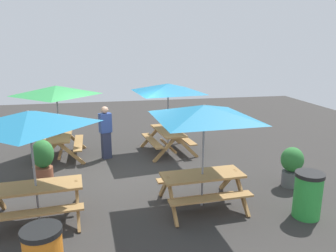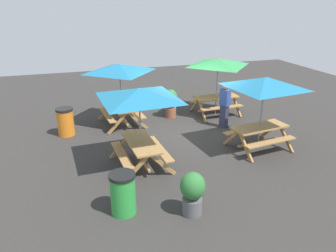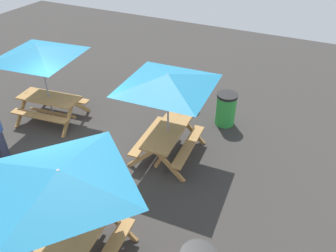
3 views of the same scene
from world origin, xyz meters
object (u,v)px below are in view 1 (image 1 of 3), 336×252
(potted_plant_0, at_px, (292,165))
(potted_plant_1, at_px, (43,159))
(person_standing, at_px, (106,131))
(picnic_table_0, at_px, (56,96))
(picnic_table_2, at_px, (204,119))
(picnic_table_3, at_px, (30,127))
(picnic_table_1, at_px, (168,93))
(trash_bin_green, at_px, (308,195))

(potted_plant_0, xyz_separation_m, potted_plant_1, (-1.50, -6.18, 0.06))
(potted_plant_0, relative_size, person_standing, 0.62)
(picnic_table_0, relative_size, person_standing, 1.40)
(potted_plant_1, xyz_separation_m, person_standing, (-1.54, 1.63, 0.26))
(picnic_table_2, distance_m, picnic_table_3, 3.47)
(picnic_table_1, distance_m, person_standing, 2.31)
(trash_bin_green, height_order, potted_plant_0, potted_plant_0)
(picnic_table_3, bearing_deg, picnic_table_2, -6.19)
(picnic_table_2, distance_m, person_standing, 4.29)
(trash_bin_green, bearing_deg, picnic_table_2, -113.56)
(picnic_table_0, distance_m, picnic_table_3, 3.88)
(picnic_table_2, height_order, potted_plant_0, picnic_table_2)
(picnic_table_2, bearing_deg, trash_bin_green, -26.79)
(picnic_table_3, relative_size, potted_plant_1, 2.04)
(picnic_table_0, relative_size, picnic_table_3, 1.00)
(picnic_table_2, xyz_separation_m, person_standing, (-3.61, -2.04, -1.10))
(picnic_table_0, height_order, person_standing, picnic_table_0)
(potted_plant_1, bearing_deg, picnic_table_2, 60.53)
(potted_plant_0, bearing_deg, picnic_table_0, -119.50)
(potted_plant_1, bearing_deg, potted_plant_0, 76.36)
(picnic_table_0, distance_m, trash_bin_green, 7.45)
(picnic_table_0, height_order, picnic_table_2, same)
(trash_bin_green, bearing_deg, picnic_table_3, -99.80)
(picnic_table_2, bearing_deg, potted_plant_0, 9.50)
(picnic_table_0, bearing_deg, trash_bin_green, 46.72)
(picnic_table_1, xyz_separation_m, potted_plant_0, (3.25, 2.53, -1.42))
(picnic_table_2, distance_m, potted_plant_0, 2.95)
(person_standing, bearing_deg, picnic_table_2, 97.88)
(picnic_table_2, bearing_deg, picnic_table_1, 86.96)
(picnic_table_3, xyz_separation_m, person_standing, (-3.54, 1.43, -1.10))
(trash_bin_green, xyz_separation_m, potted_plant_1, (-2.95, -5.67, 0.14))
(picnic_table_0, height_order, trash_bin_green, picnic_table_0)
(picnic_table_0, relative_size, potted_plant_1, 2.04)
(picnic_table_1, xyz_separation_m, picnic_table_2, (3.82, 0.01, 0.00))
(picnic_table_3, distance_m, potted_plant_0, 6.18)
(picnic_table_2, bearing_deg, picnic_table_3, 175.61)
(picnic_table_1, distance_m, potted_plant_1, 4.27)
(picnic_table_1, height_order, potted_plant_0, picnic_table_1)
(potted_plant_0, distance_m, potted_plant_1, 6.36)
(picnic_table_1, bearing_deg, person_standing, -91.59)
(picnic_table_3, distance_m, trash_bin_green, 5.76)
(potted_plant_1, height_order, person_standing, person_standing)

